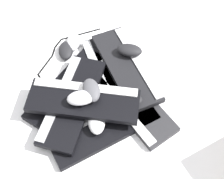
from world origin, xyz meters
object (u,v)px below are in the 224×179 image
object	(u,v)px
keyboard_0	(111,74)
mouse_5	(73,42)
mouse_6	(96,122)
keyboard_1	(70,88)
mouse_3	(129,99)
keyboard_6	(127,67)
keyboard_2	(103,128)
keyboard_5	(83,100)
keyboard_3	(131,101)
mouse_1	(81,98)
mouse_4	(130,50)
mouse_0	(66,51)
keyboard_4	(72,101)
mouse_2	(91,90)

from	to	relation	value
keyboard_0	mouse_5	distance (m)	0.26
mouse_5	mouse_6	xyz separation A→B (m)	(-0.39, -0.23, 0.03)
keyboard_1	mouse_3	size ratio (longest dim) A/B	4.23
keyboard_6	mouse_5	bearing A→B (deg)	71.46
keyboard_0	mouse_6	bearing A→B (deg)	-177.60
keyboard_6	mouse_3	size ratio (longest dim) A/B	3.98
keyboard_2	mouse_5	distance (m)	0.47
keyboard_5	keyboard_3	bearing A→B (deg)	-64.64
keyboard_1	mouse_1	xyz separation A→B (m)	(-0.09, -0.09, 0.10)
mouse_4	mouse_3	bearing A→B (deg)	99.63
keyboard_1	mouse_0	size ratio (longest dim) A/B	4.23
mouse_6	mouse_0	bearing A→B (deg)	-162.88
mouse_6	keyboard_4	bearing A→B (deg)	-138.82
mouse_4	mouse_6	distance (m)	0.37
keyboard_0	mouse_6	size ratio (longest dim) A/B	4.08
mouse_0	mouse_4	size ratio (longest dim) A/B	1.00
mouse_1	mouse_3	size ratio (longest dim) A/B	1.00
keyboard_4	mouse_3	world-z (taller)	mouse_3
keyboard_4	mouse_5	xyz separation A→B (m)	(0.32, 0.11, -0.02)
mouse_1	mouse_2	size ratio (longest dim) A/B	1.00
mouse_3	keyboard_0	bearing A→B (deg)	-52.74
keyboard_4	mouse_6	world-z (taller)	mouse_6
keyboard_5	mouse_5	bearing A→B (deg)	26.42
keyboard_3	keyboard_4	bearing A→B (deg)	109.62
mouse_0	mouse_1	bearing A→B (deg)	-168.67
mouse_5	mouse_0	bearing A→B (deg)	-25.25
mouse_5	mouse_4	bearing A→B (deg)	74.51
keyboard_6	mouse_0	world-z (taller)	keyboard_6
keyboard_5	mouse_5	xyz separation A→B (m)	(0.32, 0.16, -0.05)
mouse_6	keyboard_6	bearing A→B (deg)	150.98
keyboard_4	mouse_6	bearing A→B (deg)	-118.96
keyboard_5	mouse_2	xyz separation A→B (m)	(0.03, -0.02, 0.04)
keyboard_0	mouse_0	bearing A→B (deg)	73.44
keyboard_5	keyboard_6	distance (m)	0.26
keyboard_5	mouse_0	xyz separation A→B (m)	(0.27, 0.18, -0.05)
keyboard_3	mouse_2	size ratio (longest dim) A/B	3.96
keyboard_0	keyboard_4	world-z (taller)	keyboard_4
keyboard_2	mouse_4	distance (m)	0.37
mouse_6	keyboard_2	bearing A→B (deg)	68.77
mouse_1	keyboard_6	bearing A→B (deg)	-141.24
keyboard_3	mouse_5	size ratio (longest dim) A/B	3.96
keyboard_1	mouse_3	distance (m)	0.26
mouse_0	mouse_6	xyz separation A→B (m)	(-0.33, -0.25, 0.03)
keyboard_2	mouse_6	distance (m)	0.05
keyboard_4	mouse_0	size ratio (longest dim) A/B	4.02
keyboard_1	keyboard_5	distance (m)	0.13
mouse_2	mouse_1	bearing A→B (deg)	118.75
mouse_0	mouse_5	xyz separation A→B (m)	(0.06, -0.02, 0.00)
keyboard_1	mouse_2	bearing A→B (deg)	-111.10
keyboard_1	keyboard_4	distance (m)	0.09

